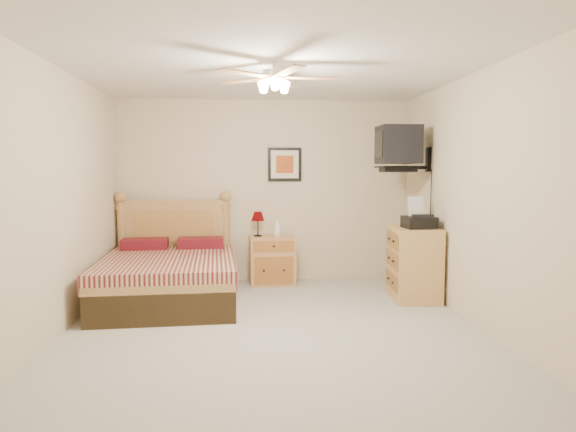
# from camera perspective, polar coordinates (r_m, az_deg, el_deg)

# --- Properties ---
(floor) EXTENTS (4.50, 4.50, 0.00)m
(floor) POSITION_cam_1_polar(r_m,az_deg,el_deg) (5.09, -1.60, -12.44)
(floor) COLOR #A8A498
(floor) RESTS_ON ground
(ceiling) EXTENTS (4.00, 4.50, 0.04)m
(ceiling) POSITION_cam_1_polar(r_m,az_deg,el_deg) (4.96, -1.67, 16.33)
(ceiling) COLOR white
(ceiling) RESTS_ON ground
(wall_back) EXTENTS (4.00, 0.04, 2.50)m
(wall_back) POSITION_cam_1_polar(r_m,az_deg,el_deg) (7.11, -2.55, 2.77)
(wall_back) COLOR beige
(wall_back) RESTS_ON ground
(wall_front) EXTENTS (4.00, 0.04, 2.50)m
(wall_front) POSITION_cam_1_polar(r_m,az_deg,el_deg) (2.63, 0.85, -1.03)
(wall_front) COLOR beige
(wall_front) RESTS_ON ground
(wall_left) EXTENTS (0.04, 4.50, 2.50)m
(wall_left) POSITION_cam_1_polar(r_m,az_deg,el_deg) (5.17, -24.38, 1.49)
(wall_left) COLOR beige
(wall_left) RESTS_ON ground
(wall_right) EXTENTS (0.04, 4.50, 2.50)m
(wall_right) POSITION_cam_1_polar(r_m,az_deg,el_deg) (5.35, 20.28, 1.73)
(wall_right) COLOR beige
(wall_right) RESTS_ON ground
(bed) EXTENTS (1.61, 2.04, 1.27)m
(bed) POSITION_cam_1_polar(r_m,az_deg,el_deg) (6.11, -13.19, -3.54)
(bed) COLOR #A47243
(bed) RESTS_ON ground
(nightstand) EXTENTS (0.61, 0.47, 0.65)m
(nightstand) POSITION_cam_1_polar(r_m,az_deg,el_deg) (6.97, -1.74, -4.93)
(nightstand) COLOR tan
(nightstand) RESTS_ON ground
(table_lamp) EXTENTS (0.20, 0.20, 0.33)m
(table_lamp) POSITION_cam_1_polar(r_m,az_deg,el_deg) (6.93, -3.37, -0.88)
(table_lamp) COLOR #590205
(table_lamp) RESTS_ON nightstand
(lotion_bottle) EXTENTS (0.10, 0.10, 0.25)m
(lotion_bottle) POSITION_cam_1_polar(r_m,az_deg,el_deg) (6.93, -1.19, -1.21)
(lotion_bottle) COLOR white
(lotion_bottle) RESTS_ON nightstand
(framed_picture) EXTENTS (0.46, 0.04, 0.46)m
(framed_picture) POSITION_cam_1_polar(r_m,az_deg,el_deg) (7.10, -0.37, 5.76)
(framed_picture) COLOR black
(framed_picture) RESTS_ON wall_back
(dresser) EXTENTS (0.56, 0.77, 0.87)m
(dresser) POSITION_cam_1_polar(r_m,az_deg,el_deg) (6.31, 13.83, -5.11)
(dresser) COLOR #A77849
(dresser) RESTS_ON ground
(fax_machine) EXTENTS (0.36, 0.38, 0.36)m
(fax_machine) POSITION_cam_1_polar(r_m,az_deg,el_deg) (6.13, 14.38, 0.36)
(fax_machine) COLOR black
(fax_machine) RESTS_ON dresser
(magazine_lower) EXTENTS (0.28, 0.32, 0.02)m
(magazine_lower) POSITION_cam_1_polar(r_m,az_deg,el_deg) (6.45, 12.58, -0.88)
(magazine_lower) COLOR #BAB092
(magazine_lower) RESTS_ON dresser
(magazine_upper) EXTENTS (0.24, 0.29, 0.02)m
(magazine_upper) POSITION_cam_1_polar(r_m,az_deg,el_deg) (6.48, 12.40, -0.66)
(magazine_upper) COLOR gray
(magazine_upper) RESTS_ON magazine_lower
(wall_tv) EXTENTS (0.56, 0.46, 0.58)m
(wall_tv) POSITION_cam_1_polar(r_m,az_deg,el_deg) (6.51, 13.43, 7.36)
(wall_tv) COLOR black
(wall_tv) RESTS_ON wall_right
(ceiling_fan) EXTENTS (1.14, 1.14, 0.28)m
(ceiling_fan) POSITION_cam_1_polar(r_m,az_deg,el_deg) (4.73, -1.54, 15.14)
(ceiling_fan) COLOR silver
(ceiling_fan) RESTS_ON ceiling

